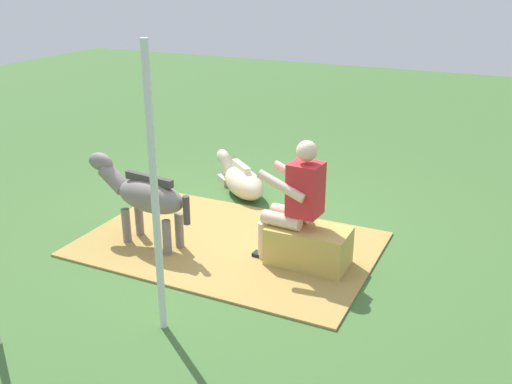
{
  "coord_description": "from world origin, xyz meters",
  "views": [
    {
      "loc": [
        -2.63,
        5.17,
        2.78
      ],
      "look_at": [
        -0.18,
        0.02,
        0.55
      ],
      "focal_mm": 40.37,
      "sensor_mm": 36.0,
      "label": 1
    }
  ],
  "objects_px": {
    "person_seated": "(295,198)",
    "pony_lying": "(241,180)",
    "pony_standing": "(144,195)",
    "tent_pole_left": "(155,196)",
    "hay_bale": "(308,247)"
  },
  "relations": [
    {
      "from": "pony_standing",
      "to": "tent_pole_left",
      "type": "xyz_separation_m",
      "value": [
        -1.02,
        1.21,
        0.6
      ]
    },
    {
      "from": "person_seated",
      "to": "pony_standing",
      "type": "height_order",
      "value": "person_seated"
    },
    {
      "from": "person_seated",
      "to": "pony_lying",
      "type": "xyz_separation_m",
      "value": [
        1.33,
        -1.45,
        -0.51
      ]
    },
    {
      "from": "hay_bale",
      "to": "person_seated",
      "type": "xyz_separation_m",
      "value": [
        0.16,
        -0.01,
        0.49
      ]
    },
    {
      "from": "hay_bale",
      "to": "person_seated",
      "type": "distance_m",
      "value": 0.52
    },
    {
      "from": "pony_standing",
      "to": "tent_pole_left",
      "type": "relative_size",
      "value": 0.58
    },
    {
      "from": "pony_standing",
      "to": "pony_lying",
      "type": "bearing_deg",
      "value": -97.81
    },
    {
      "from": "person_seated",
      "to": "pony_standing",
      "type": "distance_m",
      "value": 1.6
    },
    {
      "from": "person_seated",
      "to": "pony_standing",
      "type": "xyz_separation_m",
      "value": [
        1.57,
        0.3,
        -0.13
      ]
    },
    {
      "from": "hay_bale",
      "to": "person_seated",
      "type": "relative_size",
      "value": 0.62
    },
    {
      "from": "person_seated",
      "to": "pony_lying",
      "type": "distance_m",
      "value": 2.03
    },
    {
      "from": "pony_standing",
      "to": "tent_pole_left",
      "type": "bearing_deg",
      "value": 130.16
    },
    {
      "from": "pony_standing",
      "to": "pony_lying",
      "type": "height_order",
      "value": "pony_standing"
    },
    {
      "from": "tent_pole_left",
      "to": "pony_lying",
      "type": "bearing_deg",
      "value": -75.24
    },
    {
      "from": "person_seated",
      "to": "pony_lying",
      "type": "relative_size",
      "value": 1.08
    }
  ]
}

